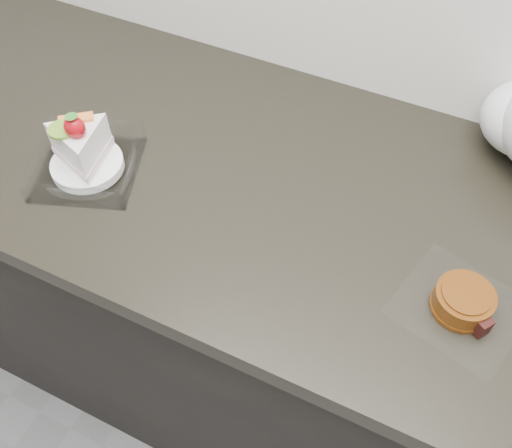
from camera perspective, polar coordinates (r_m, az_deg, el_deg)
counter at (r=1.35m, az=5.48°, el=-10.33°), size 2.04×0.64×0.90m
cake_tray at (r=1.03m, az=-16.79°, el=6.56°), size 0.22×0.22×0.14m
mooncake_wrap at (r=0.89m, az=19.99°, el=-7.43°), size 0.21×0.20×0.04m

